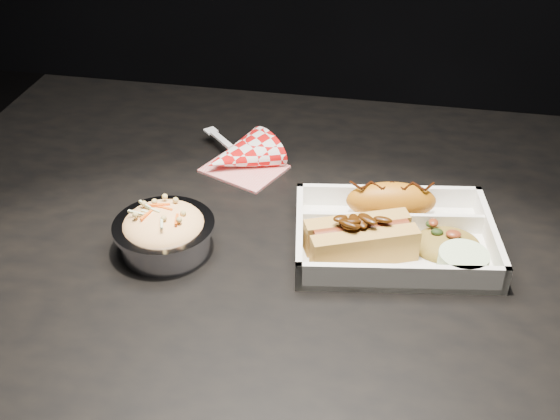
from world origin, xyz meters
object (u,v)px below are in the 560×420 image
(hotdog, at_px, (361,237))
(food_tray, at_px, (394,240))
(foil_coleslaw_cup, at_px, (164,231))
(napkin_fork, at_px, (239,156))
(fried_pastry, at_px, (391,201))
(dining_table, at_px, (321,277))

(hotdog, bearing_deg, food_tray, 16.98)
(foil_coleslaw_cup, bearing_deg, hotdog, 6.73)
(food_tray, height_order, napkin_fork, napkin_fork)
(fried_pastry, distance_m, foil_coleslaw_cup, 0.30)
(fried_pastry, height_order, hotdog, hotdog)
(hotdog, xyz_separation_m, napkin_fork, (-0.20, 0.19, -0.02))
(dining_table, relative_size, foil_coleslaw_cup, 9.38)
(dining_table, bearing_deg, foil_coleslaw_cup, -154.24)
(food_tray, xyz_separation_m, hotdog, (-0.04, -0.03, 0.02))
(fried_pastry, xyz_separation_m, hotdog, (-0.03, -0.09, -0.00))
(food_tray, distance_m, foil_coleslaw_cup, 0.29)
(fried_pastry, distance_m, napkin_fork, 0.26)
(fried_pastry, distance_m, hotdog, 0.09)
(dining_table, bearing_deg, fried_pastry, 16.33)
(dining_table, xyz_separation_m, foil_coleslaw_cup, (-0.19, -0.09, 0.12))
(fried_pastry, bearing_deg, napkin_fork, 155.70)
(dining_table, relative_size, napkin_fork, 7.83)
(dining_table, bearing_deg, food_tray, -17.00)
(dining_table, distance_m, hotdog, 0.15)
(dining_table, height_order, hotdog, hotdog)
(hotdog, distance_m, napkin_fork, 0.28)
(fried_pastry, relative_size, napkin_fork, 0.78)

